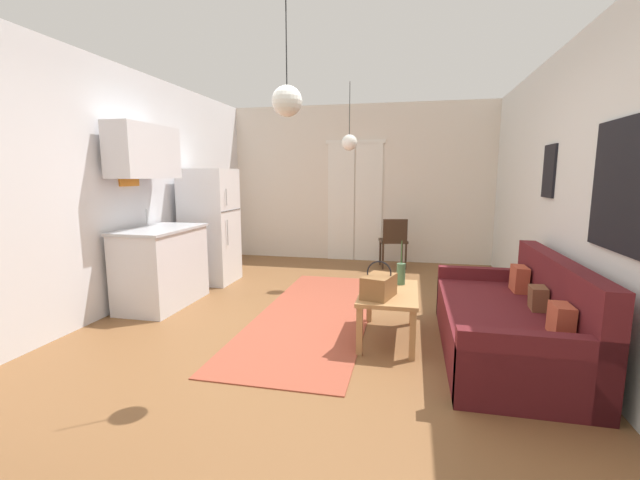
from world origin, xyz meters
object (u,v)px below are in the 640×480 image
object	(u,v)px
handbag	(379,286)
pendant_lamp_near	(287,101)
coffee_table	(389,298)
bamboo_vase	(401,274)
refrigerator	(210,226)
pendant_lamp_far	(349,142)
accent_chair	(394,239)
couch	(514,325)

from	to	relation	value
handbag	pendant_lamp_near	distance (m)	1.69
coffee_table	bamboo_vase	size ratio (longest dim) A/B	2.14
refrigerator	pendant_lamp_far	world-z (taller)	pendant_lamp_far
bamboo_vase	refrigerator	xyz separation A→B (m)	(-2.63, 1.30, 0.23)
bamboo_vase	accent_chair	world-z (taller)	bamboo_vase
accent_chair	pendant_lamp_far	distance (m)	1.92
bamboo_vase	accent_chair	xyz separation A→B (m)	(-0.18, 2.71, -0.09)
coffee_table	refrigerator	bearing A→B (deg)	148.39
accent_chair	refrigerator	bearing A→B (deg)	18.21
pendant_lamp_near	refrigerator	bearing A→B (deg)	126.86
couch	refrigerator	bearing A→B (deg)	154.66
pendant_lamp_near	pendant_lamp_far	xyz separation A→B (m)	(-0.00, 2.78, -0.06)
coffee_table	bamboo_vase	bearing A→B (deg)	69.69
handbag	refrigerator	world-z (taller)	refrigerator
handbag	bamboo_vase	bearing A→B (deg)	69.64
couch	accent_chair	bearing A→B (deg)	109.82
bamboo_vase	refrigerator	distance (m)	2.94
coffee_table	refrigerator	distance (m)	3.00
couch	pendant_lamp_near	size ratio (longest dim) A/B	2.41
pendant_lamp_far	handbag	bearing A→B (deg)	-74.39
refrigerator	accent_chair	size ratio (longest dim) A/B	1.95
coffee_table	accent_chair	world-z (taller)	accent_chair
couch	handbag	bearing A→B (deg)	-175.76
refrigerator	accent_chair	world-z (taller)	refrigerator
couch	handbag	distance (m)	1.15
pendant_lamp_near	handbag	bearing A→B (deg)	52.76
handbag	refrigerator	xyz separation A→B (m)	(-2.46, 1.77, 0.23)
couch	accent_chair	size ratio (longest dim) A/B	2.42
pendant_lamp_near	pendant_lamp_far	size ratio (longest dim) A/B	0.93
couch	bamboo_vase	bearing A→B (deg)	157.66
pendant_lamp_near	pendant_lamp_far	bearing A→B (deg)	90.01
coffee_table	pendant_lamp_near	size ratio (longest dim) A/B	1.12
handbag	pendant_lamp_far	distance (m)	2.51
coffee_table	accent_chair	distance (m)	2.97
handbag	pendant_lamp_near	size ratio (longest dim) A/B	0.47
pendant_lamp_far	couch	bearing A→B (deg)	-49.37
couch	bamboo_vase	distance (m)	1.05
bamboo_vase	pendant_lamp_near	world-z (taller)	pendant_lamp_near
handbag	pendant_lamp_far	xyz separation A→B (m)	(-0.57, 2.04, 1.35)
coffee_table	pendant_lamp_near	distance (m)	1.95
accent_chair	pendant_lamp_far	bearing A→B (deg)	52.11
accent_chair	pendant_lamp_near	distance (m)	4.23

